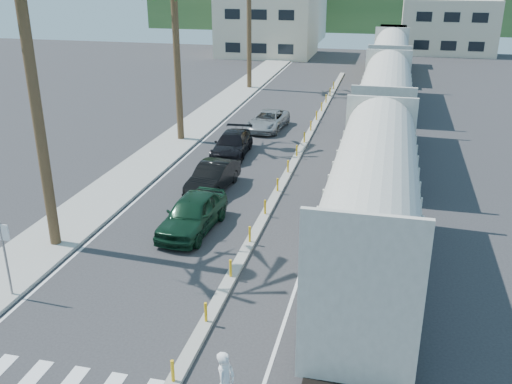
% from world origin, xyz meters
% --- Properties ---
extents(ground, '(140.00, 140.00, 0.00)m').
position_xyz_m(ground, '(0.00, 0.00, 0.00)').
color(ground, '#28282B').
rests_on(ground, ground).
extents(sidewalk, '(3.00, 90.00, 0.15)m').
position_xyz_m(sidewalk, '(-8.50, 25.00, 0.07)').
color(sidewalk, gray).
rests_on(sidewalk, ground).
extents(rails, '(1.56, 100.00, 0.06)m').
position_xyz_m(rails, '(5.00, 28.00, 0.03)').
color(rails, black).
rests_on(rails, ground).
extents(median, '(0.45, 60.00, 0.85)m').
position_xyz_m(median, '(0.00, 19.96, 0.09)').
color(median, gray).
rests_on(median, ground).
extents(lane_markings, '(9.42, 90.00, 0.01)m').
position_xyz_m(lane_markings, '(-2.15, 25.00, 0.00)').
color(lane_markings, silver).
rests_on(lane_markings, ground).
extents(freight_train, '(3.00, 60.94, 5.85)m').
position_xyz_m(freight_train, '(5.00, 26.13, 2.91)').
color(freight_train, '#AFACA1').
rests_on(freight_train, ground).
extents(street_sign, '(0.60, 0.08, 3.00)m').
position_xyz_m(street_sign, '(-7.30, 2.00, 1.97)').
color(street_sign, slate).
rests_on(street_sign, ground).
extents(buildings, '(38.00, 27.00, 10.00)m').
position_xyz_m(buildings, '(-6.41, 71.66, 4.36)').
color(buildings, beige).
rests_on(buildings, ground).
extents(car_lead, '(2.58, 5.11, 1.65)m').
position_xyz_m(car_lead, '(-2.82, 8.78, 0.83)').
color(car_lead, black).
rests_on(car_lead, ground).
extents(car_second, '(2.31, 4.73, 1.47)m').
position_xyz_m(car_second, '(-3.43, 13.73, 0.74)').
color(car_second, black).
rests_on(car_second, ground).
extents(car_third, '(2.51, 5.13, 1.43)m').
position_xyz_m(car_third, '(-4.04, 19.69, 0.71)').
color(car_third, black).
rests_on(car_third, ground).
extents(car_rear, '(2.97, 5.17, 1.34)m').
position_xyz_m(car_rear, '(-3.14, 26.11, 0.67)').
color(car_rear, '#999B9D').
rests_on(car_rear, ground).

